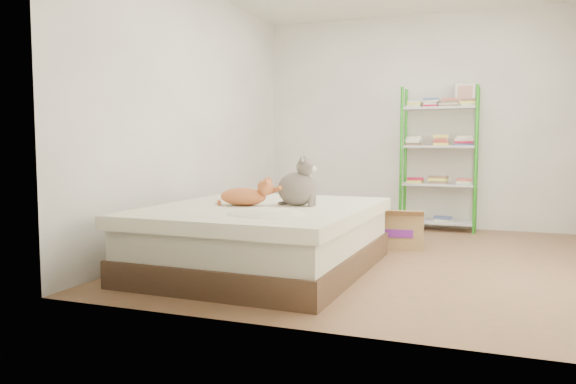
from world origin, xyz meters
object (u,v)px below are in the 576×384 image
at_px(bed, 264,237).
at_px(shelf_unit, 439,154).
at_px(cardboard_box, 398,229).
at_px(white_bin, 318,210).
at_px(orange_cat, 243,194).
at_px(grey_cat, 297,182).

distance_m(bed, shelf_unit, 2.96).
bearing_deg(cardboard_box, white_bin, 126.17).
xyz_separation_m(orange_cat, shelf_unit, (1.29, 2.73, 0.29)).
xyz_separation_m(orange_cat, grey_cat, (0.42, 0.15, 0.11)).
height_order(orange_cat, grey_cat, grey_cat).
height_order(cardboard_box, white_bin, cardboard_box).
bearing_deg(white_bin, orange_cat, -85.68).
bearing_deg(grey_cat, cardboard_box, -27.63).
distance_m(grey_cat, shelf_unit, 2.73).
distance_m(shelf_unit, white_bin, 1.66).
bearing_deg(grey_cat, shelf_unit, -21.54).
xyz_separation_m(bed, grey_cat, (0.26, 0.08, 0.46)).
height_order(orange_cat, white_bin, orange_cat).
height_order(bed, grey_cat, grey_cat).
bearing_deg(cardboard_box, grey_cat, -123.40).
bearing_deg(bed, shelf_unit, 68.24).
height_order(shelf_unit, cardboard_box, shelf_unit).
height_order(bed, white_bin, bed).
bearing_deg(shelf_unit, orange_cat, -115.34).
bearing_deg(cardboard_box, shelf_unit, 69.46).
height_order(grey_cat, shelf_unit, shelf_unit).
bearing_deg(white_bin, grey_cat, -76.33).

